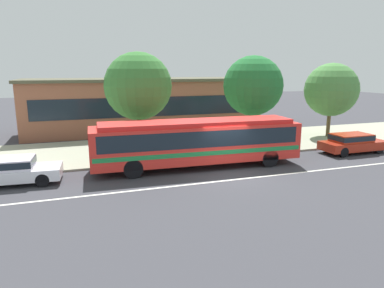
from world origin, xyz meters
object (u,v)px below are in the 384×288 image
at_px(pedestrian_standing_by_tree, 164,139).
at_px(street_tree_mid_block, 253,86).
at_px(sedan_far_ahead, 352,142).
at_px(street_tree_near_stop, 138,86).
at_px(bus_stop_sign, 233,130).
at_px(sedan_behind_bus, 8,170).
at_px(street_tree_far_end, 331,90).
at_px(pedestrian_walking_along_curb, 169,138).
at_px(pedestrian_waiting_near_sign, 186,141).
at_px(transit_bus, 198,140).

relative_size(pedestrian_standing_by_tree, street_tree_mid_block, 0.26).
xyz_separation_m(sedan_far_ahead, street_tree_near_stop, (-13.39, 4.42, 3.67)).
height_order(bus_stop_sign, street_tree_mid_block, street_tree_mid_block).
bearing_deg(street_tree_mid_block, street_tree_near_stop, -178.44).
xyz_separation_m(sedan_behind_bus, street_tree_near_stop, (7.19, 4.28, 3.67)).
distance_m(pedestrian_standing_by_tree, street_tree_far_end, 14.46).
xyz_separation_m(sedan_far_ahead, pedestrian_walking_along_curb, (-11.66, 3.43, 0.38)).
distance_m(pedestrian_waiting_near_sign, street_tree_near_stop, 4.70).
height_order(pedestrian_walking_along_curb, pedestrian_standing_by_tree, pedestrian_walking_along_curb).
bearing_deg(sedan_behind_bus, pedestrian_standing_by_tree, 19.91).
relative_size(transit_bus, street_tree_far_end, 2.02).
relative_size(pedestrian_standing_by_tree, bus_stop_sign, 0.70).
distance_m(pedestrian_waiting_near_sign, pedestrian_walking_along_curb, 1.45).
bearing_deg(bus_stop_sign, transit_bus, -146.90).
height_order(street_tree_near_stop, street_tree_far_end, street_tree_near_stop).
height_order(bus_stop_sign, street_tree_far_end, street_tree_far_end).
xyz_separation_m(transit_bus, pedestrian_waiting_near_sign, (-0.02, 2.15, -0.49)).
bearing_deg(street_tree_far_end, bus_stop_sign, -164.16).
bearing_deg(pedestrian_walking_along_curb, transit_bus, -77.37).
bearing_deg(transit_bus, pedestrian_standing_by_tree, 109.30).
height_order(street_tree_mid_block, street_tree_far_end, street_tree_mid_block).
xyz_separation_m(sedan_behind_bus, street_tree_mid_block, (15.54, 4.51, 3.56)).
xyz_separation_m(street_tree_mid_block, street_tree_far_end, (7.11, 0.23, -0.42)).
height_order(sedan_far_ahead, pedestrian_waiting_near_sign, pedestrian_waiting_near_sign).
relative_size(transit_bus, street_tree_mid_block, 1.87).
height_order(pedestrian_walking_along_curb, bus_stop_sign, bus_stop_sign).
height_order(pedestrian_waiting_near_sign, pedestrian_standing_by_tree, pedestrian_standing_by_tree).
relative_size(pedestrian_waiting_near_sign, pedestrian_walking_along_curb, 0.98).
height_order(transit_bus, street_tree_near_stop, street_tree_near_stop).
distance_m(sedan_behind_bus, pedestrian_waiting_near_sign, 9.88).
distance_m(sedan_behind_bus, sedan_far_ahead, 20.58).
bearing_deg(bus_stop_sign, pedestrian_walking_along_curb, 160.97).
bearing_deg(bus_stop_sign, sedan_behind_bus, -171.35).
height_order(sedan_behind_bus, pedestrian_walking_along_curb, pedestrian_walking_along_curb).
xyz_separation_m(pedestrian_waiting_near_sign, pedestrian_standing_by_tree, (-1.10, 1.05, 0.01)).
bearing_deg(sedan_far_ahead, street_tree_far_end, 66.95).
bearing_deg(street_tree_near_stop, bus_stop_sign, -22.57).
distance_m(sedan_behind_bus, pedestrian_standing_by_tree, 9.10).
xyz_separation_m(sedan_far_ahead, pedestrian_waiting_near_sign, (-10.92, 2.19, 0.35)).
bearing_deg(street_tree_far_end, street_tree_near_stop, -178.31).
xyz_separation_m(sedan_behind_bus, street_tree_far_end, (22.65, 4.74, 3.14)).
xyz_separation_m(pedestrian_waiting_near_sign, pedestrian_walking_along_curb, (-0.74, 1.24, 0.03)).
bearing_deg(street_tree_near_stop, pedestrian_walking_along_curb, -29.92).
distance_m(sedan_behind_bus, street_tree_mid_block, 16.57).
height_order(sedan_behind_bus, street_tree_far_end, street_tree_far_end).
bearing_deg(street_tree_mid_block, pedestrian_standing_by_tree, -168.57).
xyz_separation_m(transit_bus, street_tree_near_stop, (-2.48, 4.38, 2.83)).
height_order(transit_bus, street_tree_mid_block, street_tree_mid_block).
bearing_deg(pedestrian_walking_along_curb, street_tree_far_end, 6.02).
bearing_deg(pedestrian_standing_by_tree, street_tree_far_end, 6.65).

